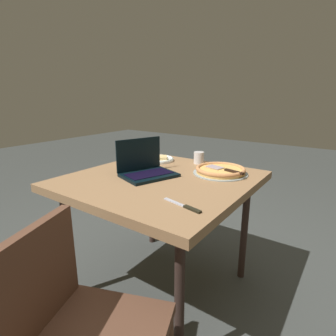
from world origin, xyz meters
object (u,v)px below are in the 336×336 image
at_px(laptop, 146,168).
at_px(pizza_tray, 220,170).
at_px(table_knife, 185,206).
at_px(dining_table, 161,187).
at_px(drink_cup, 199,158).
at_px(chair_near, 73,330).
at_px(pizza_plate, 157,159).

bearing_deg(laptop, pizza_tray, 129.74).
bearing_deg(pizza_tray, table_knife, 9.64).
relative_size(dining_table, drink_cup, 12.37).
xyz_separation_m(table_knife, drink_cup, (-0.72, -0.34, 0.04)).
xyz_separation_m(pizza_tray, chair_near, (1.12, 0.01, -0.28)).
relative_size(dining_table, chair_near, 1.24).
height_order(dining_table, table_knife, table_knife).
bearing_deg(chair_near, pizza_tray, -179.50).
xyz_separation_m(laptop, pizza_plate, (-0.34, -0.18, -0.03)).
bearing_deg(laptop, dining_table, 101.12).
bearing_deg(dining_table, table_knife, 50.58).
bearing_deg(pizza_plate, laptop, 27.38).
bearing_deg(drink_cup, table_knife, 24.87).
height_order(laptop, table_knife, laptop).
relative_size(dining_table, pizza_plate, 4.21).
relative_size(laptop, pizza_plate, 1.50).
height_order(table_knife, drink_cup, drink_cup).
bearing_deg(laptop, table_knife, 58.86).
bearing_deg(chair_near, pizza_plate, -154.83).
bearing_deg(drink_cup, dining_table, -3.15).
bearing_deg(pizza_tray, laptop, -50.26).
distance_m(dining_table, table_knife, 0.47).
bearing_deg(table_knife, pizza_tray, -170.36).
distance_m(laptop, chair_near, 0.95).
height_order(dining_table, pizza_plate, pizza_plate).
bearing_deg(drink_cup, chair_near, 11.06).
relative_size(laptop, table_knife, 1.67).
distance_m(drink_cup, chair_near, 1.33).
height_order(pizza_plate, pizza_tray, pizza_tray).
bearing_deg(drink_cup, pizza_plate, -69.97).
distance_m(dining_table, chair_near, 0.90).
bearing_deg(pizza_tray, drink_cup, -122.07).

